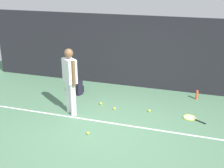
{
  "coord_description": "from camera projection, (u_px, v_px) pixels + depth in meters",
  "views": [
    {
      "loc": [
        1.94,
        -5.64,
        3.38
      ],
      "look_at": [
        0.0,
        0.4,
        1.0
      ],
      "focal_mm": 47.42,
      "sensor_mm": 36.0,
      "label": 1
    }
  ],
  "objects": [
    {
      "name": "tennis_racket",
      "position": [
        191.0,
        118.0,
        7.34
      ],
      "size": [
        0.62,
        0.46,
        0.03
      ],
      "rotation": [
        0.0,
        0.0,
        2.61
      ],
      "color": "black",
      "rests_on": "ground"
    },
    {
      "name": "backpack",
      "position": [
        77.0,
        87.0,
        8.76
      ],
      "size": [
        0.35,
        0.36,
        0.44
      ],
      "rotation": [
        0.0,
        0.0,
        2.77
      ],
      "color": "black",
      "rests_on": "ground"
    },
    {
      "name": "court_line",
      "position": [
        112.0,
        123.0,
        7.1
      ],
      "size": [
        9.0,
        0.05,
        0.0
      ],
      "primitive_type": "cube",
      "color": "white",
      "rests_on": "ground"
    },
    {
      "name": "tennis_ball_mid_court",
      "position": [
        101.0,
        104.0,
        8.09
      ],
      "size": [
        0.07,
        0.07,
        0.07
      ],
      "primitive_type": "sphere",
      "color": "#CCE033",
      "rests_on": "ground"
    },
    {
      "name": "tennis_ball_far_left",
      "position": [
        88.0,
        133.0,
        6.6
      ],
      "size": [
        0.07,
        0.07,
        0.07
      ],
      "primitive_type": "sphere",
      "color": "#CCE033",
      "rests_on": "ground"
    },
    {
      "name": "back_fence",
      "position": [
        138.0,
        52.0,
        9.05
      ],
      "size": [
        10.0,
        0.1,
        2.23
      ],
      "primitive_type": "cube",
      "color": "black",
      "rests_on": "ground"
    },
    {
      "name": "ground_plane",
      "position": [
        107.0,
        131.0,
        6.77
      ],
      "size": [
        12.0,
        12.0,
        0.0
      ],
      "primitive_type": "plane",
      "color": "#4C7556"
    },
    {
      "name": "tennis_ball_by_fence",
      "position": [
        149.0,
        111.0,
        7.67
      ],
      "size": [
        0.07,
        0.07,
        0.07
      ],
      "primitive_type": "sphere",
      "color": "#CCE033",
      "rests_on": "ground"
    },
    {
      "name": "tennis_player",
      "position": [
        70.0,
        78.0,
        7.27
      ],
      "size": [
        0.45,
        0.42,
        1.7
      ],
      "rotation": [
        0.0,
        0.0,
        -0.68
      ],
      "color": "white",
      "rests_on": "ground"
    },
    {
      "name": "tennis_ball_near_player",
      "position": [
        114.0,
        109.0,
        7.8
      ],
      "size": [
        0.07,
        0.07,
        0.07
      ],
      "primitive_type": "sphere",
      "color": "#CCE033",
      "rests_on": "ground"
    },
    {
      "name": "water_bottle",
      "position": [
        197.0,
        95.0,
        8.41
      ],
      "size": [
        0.07,
        0.07,
        0.27
      ],
      "primitive_type": "cylinder",
      "color": "#D84C26",
      "rests_on": "ground"
    }
  ]
}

